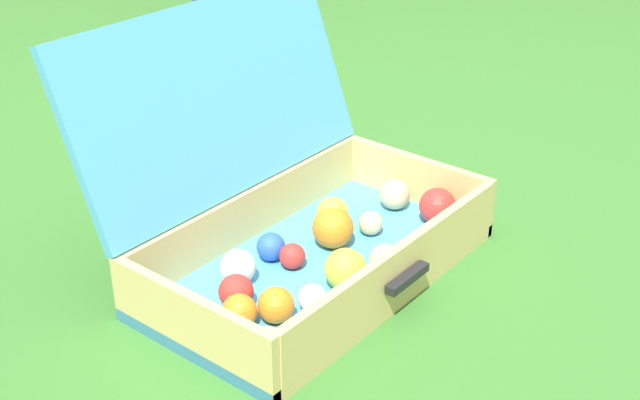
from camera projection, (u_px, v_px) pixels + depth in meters
name	position (u px, v px, depth m)	size (l,w,h in m)	color
ground_plane	(340.00, 260.00, 1.69)	(16.00, 16.00, 0.00)	#336B28
open_suitcase	(296.00, 217.00, 1.63)	(0.68, 0.53, 0.47)	#4799C6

